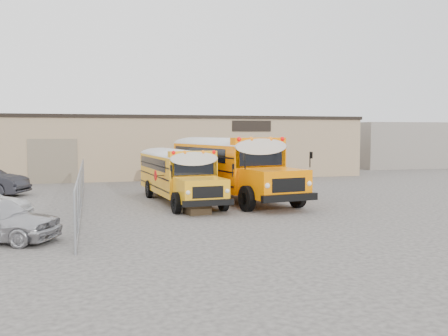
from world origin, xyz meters
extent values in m
plane|color=#3E3C39|center=(0.00, 0.00, 0.00)|extent=(120.00, 120.00, 0.00)
cube|color=#9C8360|center=(0.00, 20.00, 2.25)|extent=(30.00, 10.00, 4.50)
cube|color=black|center=(0.00, 20.00, 4.55)|extent=(30.20, 10.20, 0.25)
cube|color=black|center=(6.00, 14.98, 3.90)|extent=(3.00, 0.08, 0.80)
cube|color=gray|center=(-8.00, 14.98, 1.50)|extent=(3.20, 0.08, 3.00)
cube|color=gray|center=(4.00, 14.98, 1.50)|extent=(3.20, 0.08, 3.00)
cylinder|color=gray|center=(-6.00, -6.00, 0.90)|extent=(0.07, 0.07, 1.80)
cylinder|color=gray|center=(-6.00, -3.00, 0.90)|extent=(0.07, 0.07, 1.80)
cylinder|color=gray|center=(-6.00, 0.00, 0.90)|extent=(0.07, 0.07, 1.80)
cylinder|color=gray|center=(-6.00, 3.00, 0.90)|extent=(0.07, 0.07, 1.80)
cylinder|color=gray|center=(-6.00, 6.00, 0.90)|extent=(0.07, 0.07, 1.80)
cylinder|color=gray|center=(-6.00, 9.00, 0.90)|extent=(0.07, 0.07, 1.80)
cylinder|color=gray|center=(-6.00, 12.00, 0.90)|extent=(0.07, 0.07, 1.80)
cylinder|color=gray|center=(-6.00, 3.00, 1.78)|extent=(0.05, 18.00, 0.05)
cylinder|color=gray|center=(-6.00, 3.00, 0.05)|extent=(0.05, 18.00, 0.05)
cube|color=gray|center=(-6.00, 3.00, 0.90)|extent=(0.02, 18.00, 1.70)
cube|color=gray|center=(24.00, 24.00, 2.20)|extent=(10.00, 8.00, 4.40)
cube|color=#F6A514|center=(-1.93, 9.88, 1.36)|extent=(2.80, 6.88, 1.81)
cube|color=#F6A514|center=(-1.54, 5.58, 0.97)|extent=(2.11, 2.11, 1.01)
cube|color=black|center=(-1.63, 6.56, 1.87)|extent=(1.81, 0.21, 0.66)
cube|color=silver|center=(-1.93, 9.88, 2.40)|extent=(2.80, 6.95, 0.35)
cube|color=#F6A514|center=(-1.65, 6.76, 2.43)|extent=(2.19, 0.63, 0.32)
sphere|color=#E50705|center=(-2.56, 6.48, 2.53)|extent=(0.18, 0.18, 0.18)
sphere|color=#E50705|center=(-0.71, 6.64, 2.53)|extent=(0.18, 0.18, 0.18)
sphere|color=orange|center=(-2.05, 6.52, 2.53)|extent=(0.18, 0.18, 0.18)
sphere|color=orange|center=(-1.22, 6.60, 2.53)|extent=(0.18, 0.18, 0.18)
cube|color=black|center=(-1.45, 4.54, 0.56)|extent=(2.17, 0.39, 0.25)
cube|color=black|center=(-2.24, 13.27, 0.56)|extent=(2.17, 0.37, 0.25)
cube|color=black|center=(-1.93, 9.88, 1.30)|extent=(2.82, 6.74, 0.05)
cube|color=black|center=(-1.96, 10.14, 1.87)|extent=(2.73, 5.82, 0.55)
cylinder|color=black|center=(-2.60, 5.58, 0.46)|extent=(0.33, 0.94, 0.92)
cylinder|color=black|center=(-0.51, 5.77, 0.46)|extent=(0.33, 0.94, 0.92)
cylinder|color=black|center=(-3.10, 11.12, 0.46)|extent=(0.33, 0.94, 0.92)
cylinder|color=black|center=(-1.01, 11.31, 0.46)|extent=(0.33, 0.94, 0.92)
cylinder|color=#BF0505|center=(-3.22, 7.46, 1.47)|extent=(0.07, 0.49, 0.49)
cube|color=orange|center=(0.18, 11.86, 1.67)|extent=(4.08, 8.56, 2.22)
cube|color=orange|center=(1.09, 6.64, 1.18)|extent=(2.75, 2.75, 1.24)
cube|color=black|center=(0.89, 7.83, 2.29)|extent=(2.19, 0.45, 0.81)
cube|color=silver|center=(0.18, 11.86, 2.94)|extent=(4.10, 8.65, 0.43)
cube|color=orange|center=(0.84, 8.08, 2.97)|extent=(2.70, 0.99, 0.39)
sphere|color=#E50705|center=(-0.23, 7.64, 3.10)|extent=(0.22, 0.22, 0.22)
sphere|color=#E50705|center=(2.00, 8.03, 3.10)|extent=(0.22, 0.22, 0.22)
sphere|color=orange|center=(0.38, 7.75, 3.10)|extent=(0.22, 0.22, 0.22)
sphere|color=orange|center=(1.39, 7.92, 3.10)|extent=(0.22, 0.22, 0.22)
cube|color=black|center=(1.31, 5.39, 0.69)|extent=(2.65, 0.69, 0.30)
cube|color=black|center=(-0.54, 15.97, 0.69)|extent=(2.65, 0.67, 0.30)
cube|color=black|center=(0.18, 11.86, 1.59)|extent=(4.10, 8.41, 0.06)
cube|color=black|center=(0.12, 12.18, 2.29)|extent=(3.89, 7.29, 0.67)
cylinder|color=black|center=(-0.19, 6.54, 0.56)|extent=(0.49, 1.16, 1.12)
cylinder|color=black|center=(2.34, 6.98, 0.56)|extent=(0.49, 1.16, 1.12)
cylinder|color=black|center=(-1.37, 13.26, 0.56)|extent=(0.49, 1.16, 1.12)
cylinder|color=black|center=(1.16, 13.70, 0.56)|extent=(0.49, 1.16, 1.12)
cube|color=black|center=(-1.28, 0.05, 0.48)|extent=(1.11, 1.04, 0.96)
sphere|color=black|center=(-1.28, 0.05, 0.91)|extent=(1.05, 1.05, 1.05)
camera|label=1|loc=(-5.54, -20.19, 3.37)|focal=40.00mm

